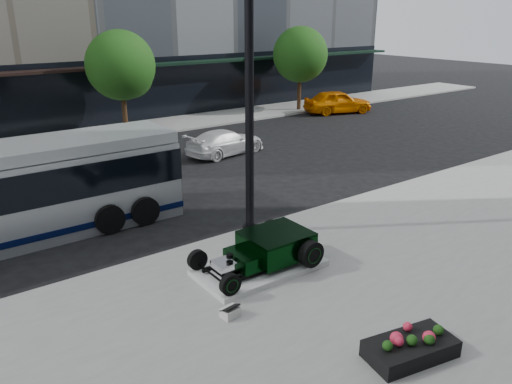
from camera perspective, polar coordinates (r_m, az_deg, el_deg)
ground at (r=18.22m, az=-1.84°, el=-1.51°), size 120.00×120.00×0.00m
sidewalk_far at (r=30.34m, az=-17.03°, el=6.42°), size 70.00×4.00×0.12m
street_trees at (r=29.29m, az=-14.98°, el=13.54°), size 29.80×3.80×5.70m
display_plinth at (r=13.48m, az=0.43°, el=-8.61°), size 3.40×1.80×0.15m
hot_rod at (r=13.43m, az=1.58°, el=-6.32°), size 3.22×2.00×0.81m
info_plaque at (r=11.59m, az=-2.98°, el=-13.51°), size 0.44×0.35×0.31m
lamppost at (r=14.60m, az=-0.76°, el=9.70°), size 0.47×0.47×8.51m
flower_planter at (r=10.84m, az=17.24°, el=-16.57°), size 1.95×1.25×0.59m
white_sedan at (r=24.77m, az=-3.51°, el=5.71°), size 4.41×2.28×1.22m
yellow_taxi at (r=35.80m, az=9.33°, el=10.15°), size 5.04×3.27×1.60m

